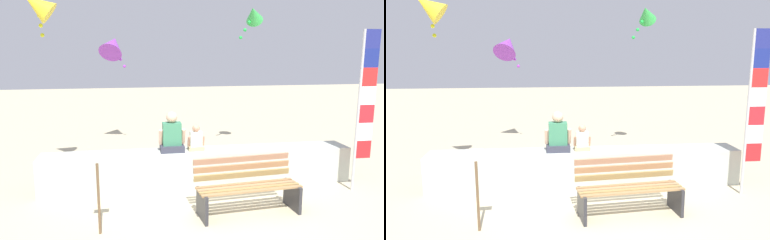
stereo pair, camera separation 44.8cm
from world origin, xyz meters
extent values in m
plane|color=#BDB18E|center=(0.00, 0.00, 0.00)|extent=(40.00, 40.00, 0.00)
cube|color=#B5BBAE|center=(0.00, 1.08, 0.35)|extent=(5.98, 0.62, 0.70)
cube|color=#9F784D|center=(0.56, -0.51, 0.45)|extent=(1.68, 0.23, 0.03)
cube|color=#9F8049|center=(0.55, -0.40, 0.45)|extent=(1.68, 0.23, 0.03)
cube|color=#A68258|center=(0.54, -0.29, 0.45)|extent=(1.68, 0.23, 0.03)
cube|color=#9F7249|center=(0.53, -0.18, 0.45)|extent=(1.68, 0.23, 0.03)
cube|color=#9C804C|center=(0.52, -0.07, 0.57)|extent=(1.68, 0.20, 0.10)
cube|color=#A3714C|center=(0.51, -0.05, 0.70)|extent=(1.68, 0.20, 0.10)
cube|color=#A17156|center=(0.51, -0.03, 0.83)|extent=(1.68, 0.20, 0.10)
cube|color=#2D2D33|center=(-0.24, -0.42, 0.23)|extent=(0.10, 0.53, 0.45)
cube|color=#2D2D33|center=(1.32, -0.27, 0.23)|extent=(0.10, 0.53, 0.45)
cube|color=#323442|center=(-0.53, 1.12, 0.76)|extent=(0.45, 0.37, 0.12)
cube|color=#387C58|center=(-0.53, 1.12, 1.04)|extent=(0.35, 0.23, 0.43)
cylinder|color=#D8AB8C|center=(-0.75, 1.10, 0.99)|extent=(0.07, 0.17, 0.31)
cylinder|color=#D8AB8C|center=(-0.32, 1.10, 0.99)|extent=(0.07, 0.17, 0.31)
sphere|color=#D8AB8C|center=(-0.53, 1.12, 1.36)|extent=(0.22, 0.22, 0.22)
cube|color=tan|center=(-0.07, 1.12, 0.74)|extent=(0.30, 0.24, 0.08)
cube|color=white|center=(-0.07, 1.12, 0.92)|extent=(0.23, 0.15, 0.28)
cylinder|color=tan|center=(-0.21, 1.10, 0.89)|extent=(0.05, 0.11, 0.21)
cylinder|color=tan|center=(0.07, 1.10, 0.89)|extent=(0.05, 0.11, 0.21)
sphere|color=tan|center=(-0.07, 1.12, 1.13)|extent=(0.14, 0.14, 0.14)
cylinder|color=#B7B7BC|center=(2.80, 0.34, 1.48)|extent=(0.05, 0.05, 2.97)
cube|color=red|center=(2.97, 0.34, 0.78)|extent=(0.29, 0.02, 0.34)
cube|color=white|center=(2.97, 0.34, 1.12)|extent=(0.29, 0.02, 0.34)
cube|color=red|center=(2.97, 0.34, 1.46)|extent=(0.29, 0.02, 0.34)
cube|color=white|center=(2.97, 0.34, 1.79)|extent=(0.29, 0.02, 0.34)
cube|color=red|center=(2.97, 0.34, 2.13)|extent=(0.29, 0.02, 0.34)
cube|color=navy|center=(2.97, 0.34, 2.46)|extent=(0.29, 0.02, 0.34)
cube|color=navy|center=(2.97, 0.34, 2.80)|extent=(0.29, 0.02, 0.34)
cone|color=purple|center=(-1.71, 4.41, 2.71)|extent=(0.83, 0.97, 0.82)
sphere|color=purple|center=(-1.61, 4.38, 2.53)|extent=(0.08, 0.08, 0.08)
sphere|color=purple|center=(-1.52, 4.35, 2.35)|extent=(0.08, 0.08, 0.08)
sphere|color=purple|center=(-1.42, 4.32, 2.17)|extent=(0.08, 0.08, 0.08)
cone|color=green|center=(1.68, 3.10, 3.43)|extent=(0.63, 0.70, 0.58)
sphere|color=green|center=(1.59, 3.15, 3.25)|extent=(0.08, 0.08, 0.08)
sphere|color=green|center=(1.50, 3.20, 3.07)|extent=(0.08, 0.08, 0.08)
sphere|color=green|center=(1.41, 3.25, 2.89)|extent=(0.08, 0.08, 0.08)
cone|color=yellow|center=(-2.97, 1.93, 3.43)|extent=(0.71, 0.50, 0.68)
sphere|color=yellow|center=(-2.97, 2.03, 3.25)|extent=(0.08, 0.08, 0.08)
sphere|color=yellow|center=(-2.98, 2.13, 3.07)|extent=(0.08, 0.08, 0.08)
sphere|color=yellow|center=(-2.98, 2.23, 2.89)|extent=(0.08, 0.08, 0.08)
cylinder|color=brown|center=(-1.78, -0.64, 0.53)|extent=(0.04, 0.04, 1.05)
cube|color=beige|center=(-1.78, -0.64, 1.15)|extent=(0.24, 0.03, 0.18)
camera|label=1|loc=(-1.28, -5.83, 2.63)|focal=35.24mm
camera|label=2|loc=(-0.84, -5.89, 2.63)|focal=35.24mm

